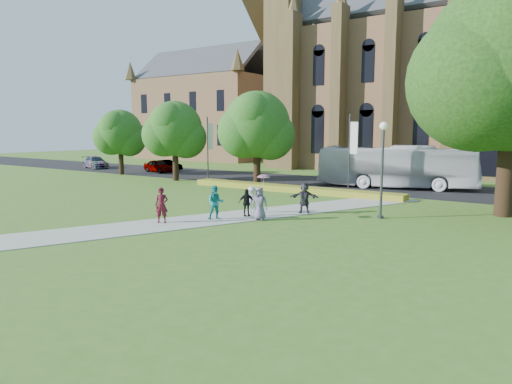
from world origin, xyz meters
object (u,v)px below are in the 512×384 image
Objects in this scene: pedestrian_0 at (162,205)px; car_1 at (167,165)px; car_2 at (96,162)px; streetlamp at (382,158)px; tour_coach at (396,167)px; car_0 at (159,166)px.

car_1 is at bearing 100.11° from pedestrian_0.
car_1 is at bearing -57.90° from car_2.
streetlamp is at bearing 6.30° from pedestrian_0.
car_1 is at bearing 74.46° from tour_coach.
streetlamp reaches higher than pedestrian_0.
car_0 reaches higher than car_1.
car_0 is (-26.71, -0.89, -1.06)m from tour_coach.
streetlamp reaches higher than car_0.
tour_coach is at bearing -69.33° from car_2.
tour_coach is 37.37m from car_2.
car_2 is at bearing 163.51° from streetlamp.
car_1 is 0.76× the size of car_2.
tour_coach reaches higher than pedestrian_0.
car_0 is at bearing -68.75° from car_2.
tour_coach is 3.05× the size of car_0.
tour_coach is at bearing 40.68° from pedestrian_0.
car_0 is 10.64m from car_2.
car_1 is at bearing 27.05° from car_0.
car_1 is (-0.60, 1.92, -0.08)m from car_0.
streetlamp is 12.01m from pedestrian_0.
car_0 is at bearing -165.52° from car_1.
car_2 is at bearing 78.75° from tour_coach.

